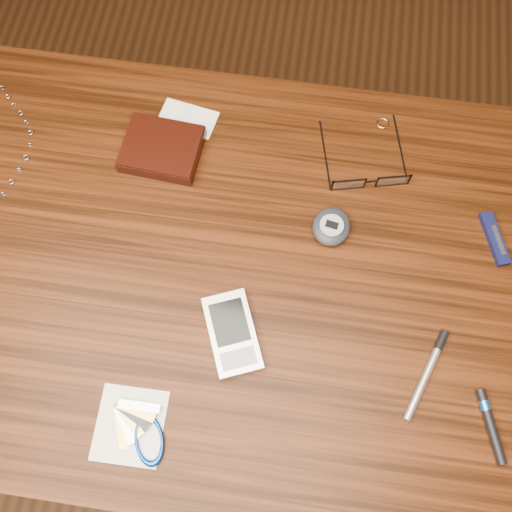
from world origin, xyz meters
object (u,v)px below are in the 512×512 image
object	(u,v)px
eyeglasses	(370,179)
pedometer	(331,226)
wallet_and_card	(162,148)
pda_phone	(232,333)
notepad_keys	(139,431)
pocket_knife	(495,239)
silver_pen	(429,367)
desk	(205,285)

from	to	relation	value
eyeglasses	pedometer	world-z (taller)	same
wallet_and_card	pda_phone	xyz separation A→B (m)	(0.16, -0.28, -0.00)
pedometer	notepad_keys	bearing A→B (deg)	-124.15
pda_phone	pocket_knife	distance (m)	0.42
eyeglasses	notepad_keys	size ratio (longest dim) A/B	1.36
pedometer	silver_pen	world-z (taller)	pedometer
notepad_keys	wallet_and_card	bearing A→B (deg)	97.34
pocket_knife	pda_phone	bearing A→B (deg)	-151.36
desk	wallet_and_card	xyz separation A→B (m)	(-0.09, 0.18, 0.12)
desk	pedometer	world-z (taller)	pedometer
wallet_and_card	silver_pen	bearing A→B (deg)	-33.32
pedometer	silver_pen	bearing A→B (deg)	-50.64
notepad_keys	silver_pen	size ratio (longest dim) A/B	0.85
wallet_and_card	pocket_knife	size ratio (longest dim) A/B	1.81
desk	pda_phone	size ratio (longest dim) A/B	7.49
desk	eyeglasses	world-z (taller)	eyeglasses
eyeglasses	silver_pen	bearing A→B (deg)	-69.41
desk	pocket_knife	distance (m)	0.46
desk	eyeglasses	xyz separation A→B (m)	(0.24, 0.17, 0.11)
wallet_and_card	eyeglasses	xyz separation A→B (m)	(0.33, -0.01, -0.00)
desk	pedometer	bearing A→B (deg)	23.93
eyeglasses	pocket_knife	size ratio (longest dim) A/B	1.75
wallet_and_card	pocket_knife	world-z (taller)	wallet_and_card
wallet_and_card	pda_phone	world-z (taller)	wallet_and_card
pocket_knife	wallet_and_card	bearing A→B (deg)	171.59
pedometer	notepad_keys	size ratio (longest dim) A/B	0.66
pda_phone	pedometer	xyz separation A→B (m)	(0.12, 0.18, 0.00)
eyeglasses	pedometer	distance (m)	0.10
pda_phone	silver_pen	size ratio (longest dim) A/B	1.00
pedometer	pocket_knife	distance (m)	0.25
wallet_and_card	eyeglasses	size ratio (longest dim) A/B	1.03
pocket_knife	silver_pen	bearing A→B (deg)	-113.35
wallet_and_card	pda_phone	size ratio (longest dim) A/B	1.19
pda_phone	notepad_keys	xyz separation A→B (m)	(-0.10, -0.15, -0.00)
pda_phone	silver_pen	bearing A→B (deg)	-1.51
pda_phone	desk	bearing A→B (deg)	124.03
eyeglasses	pda_phone	xyz separation A→B (m)	(-0.17, -0.27, -0.00)
pedometer	eyeglasses	bearing A→B (deg)	60.15
pda_phone	silver_pen	xyz separation A→B (m)	(0.28, -0.01, -0.00)
wallet_and_card	silver_pen	xyz separation A→B (m)	(0.44, -0.29, -0.01)
desk	pedometer	size ratio (longest dim) A/B	13.43
wallet_and_card	pedometer	size ratio (longest dim) A/B	2.14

